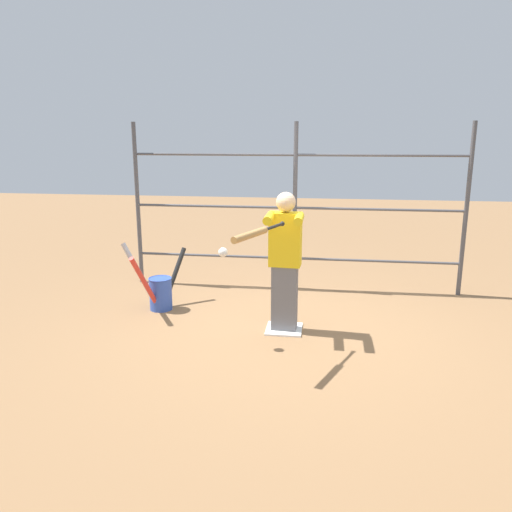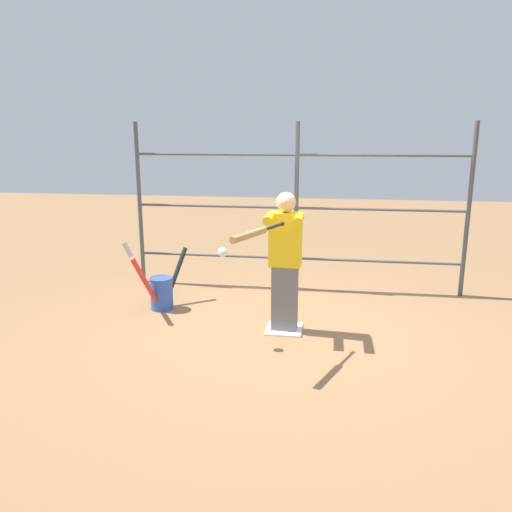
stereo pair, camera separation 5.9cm
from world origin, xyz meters
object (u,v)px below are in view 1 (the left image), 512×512
at_px(bat_bucket, 159,290).
at_px(softball_in_flight, 223,252).
at_px(batter, 285,258).
at_px(baseball_bat_swinging, 254,233).

bearing_deg(bat_bucket, softball_in_flight, 136.72).
bearing_deg(softball_in_flight, batter, -140.72).
bearing_deg(softball_in_flight, baseball_bat_swinging, 132.01).
xyz_separation_m(softball_in_flight, bat_bucket, (1.03, -0.97, -0.75)).
relative_size(softball_in_flight, bat_bucket, 0.09).
bearing_deg(bat_bucket, batter, 163.15).
bearing_deg(batter, bat_bucket, -16.85).
distance_m(batter, bat_bucket, 1.79).
xyz_separation_m(batter, bat_bucket, (1.62, -0.49, -0.59)).
distance_m(baseball_bat_swinging, softball_in_flight, 0.63).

